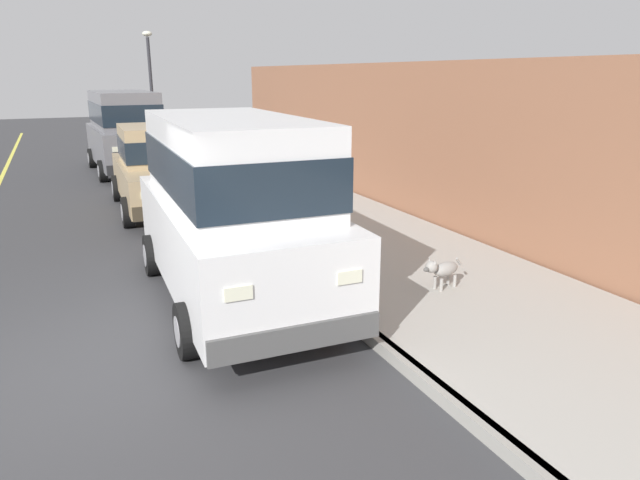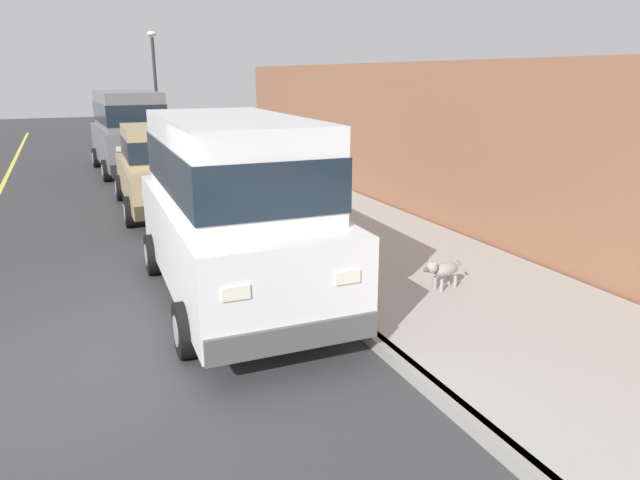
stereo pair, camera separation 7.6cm
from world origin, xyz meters
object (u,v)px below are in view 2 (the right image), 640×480
object	(u,v)px
street_lamp	(155,77)
car_grey_van	(129,128)
car_tan_sedan	(163,167)
dog_grey	(443,270)
fire_hydrant	(274,214)
car_white_van	(233,201)

from	to	relation	value
street_lamp	car_grey_van	bearing A→B (deg)	-111.26
car_tan_sedan	car_grey_van	distance (m)	5.81
car_tan_sedan	car_grey_van	xyz separation A→B (m)	(-0.09, 5.79, 0.41)
dog_grey	fire_hydrant	size ratio (longest dim) A/B	1.03
car_white_van	fire_hydrant	bearing A→B (deg)	60.62
car_tan_sedan	dog_grey	distance (m)	7.75
car_tan_sedan	street_lamp	xyz separation A→B (m)	(1.39, 9.58, 1.92)
dog_grey	fire_hydrant	bearing A→B (deg)	106.23
car_tan_sedan	dog_grey	xyz separation A→B (m)	(2.61, -7.27, -0.55)
car_white_van	street_lamp	size ratio (longest dim) A/B	1.12
dog_grey	fire_hydrant	distance (m)	4.02
car_grey_van	street_lamp	size ratio (longest dim) A/B	1.12
car_tan_sedan	street_lamp	world-z (taller)	street_lamp
fire_hydrant	dog_grey	bearing A→B (deg)	-73.77
car_white_van	fire_hydrant	size ratio (longest dim) A/B	6.82
car_grey_van	fire_hydrant	size ratio (longest dim) A/B	6.85
car_tan_sedan	fire_hydrant	world-z (taller)	car_tan_sedan
dog_grey	car_tan_sedan	bearing A→B (deg)	109.74
car_tan_sedan	dog_grey	world-z (taller)	car_tan_sedan
car_white_van	car_grey_van	distance (m)	11.88
car_grey_van	fire_hydrant	distance (m)	9.38
car_tan_sedan	car_grey_van	size ratio (longest dim) A/B	0.94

